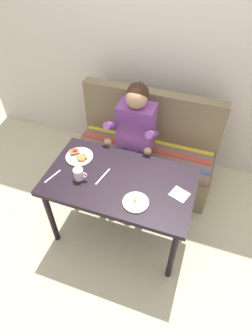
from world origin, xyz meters
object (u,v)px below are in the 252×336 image
Objects in this scene: person at (134,133)px; plate_breakfast at (79,156)px; coffee_mug at (79,174)px; knife at (103,177)px; couch at (145,155)px; table at (120,186)px; fork at (53,176)px; plate_eggs at (136,202)px; napkin at (180,194)px.

plate_breakfast is at bearing -126.85° from person.
plate_breakfast is at bearing 116.36° from coffee_mug.
plate_breakfast is 1.17× the size of knife.
coffee_mug is (-0.31, -0.85, 0.45)m from couch.
knife is at bearing -174.31° from table.
couch is 1.12m from fork.
plate_breakfast is (-0.35, -0.46, 0.00)m from person.
table is 0.83× the size of couch.
plate_eggs is at bearing -26.66° from plate_breakfast.
plate_eggs is at bearing -14.36° from knife.
person reaches higher than couch.
fork is (-0.71, 0.03, -0.01)m from plate_eggs.
couch is 0.45m from person.
table is 0.45m from plate_breakfast.
person is 0.80m from napkin.
napkin is at bearing 0.93° from table.
coffee_mug is at bearing -163.89° from table.
table is at bearing -179.07° from napkin.
knife is (-0.07, -0.60, -0.01)m from person.
plate_eggs is at bearing -78.56° from couch.
knife is at bearing 23.95° from coffee_mug.
couch is 8.47× the size of fork.
table is 0.99× the size of person.
plate_breakfast is at bearing 172.36° from napkin.
napkin is 0.62m from knife.
plate_breakfast is 0.31m from knife.
plate_breakfast is (-0.42, 0.13, 0.10)m from table.
couch is at bearing 56.55° from plate_breakfast.
couch is 1.19× the size of person.
plate_eggs is 0.98× the size of knife.
knife is at bearing -177.99° from napkin.
fork is at bearing -119.91° from couch.
person is 5.16× the size of plate_breakfast.
couch is at bearing 69.96° from coffee_mug.
couch is (0.00, 0.76, -0.32)m from table.
plate_breakfast is 0.29m from fork.
plate_eggs reaches higher than fork.
table is 9.10× the size of napkin.
napkin is at bearing 32.57° from plate_eggs.
plate_eggs is at bearing -9.92° from coffee_mug.
coffee_mug is at bearing -110.04° from couch.
plate_breakfast is at bearing -123.45° from couch.
plate_eggs is at bearing -70.93° from person.
fork is at bearing -171.30° from napkin.
plate_eggs is at bearing -43.00° from table.
napkin is at bearing -57.53° from couch.
person is 0.86m from fork.
couch is at bearing 122.47° from napkin.
couch is at bearing 91.73° from knife.
couch reaches higher than fork.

